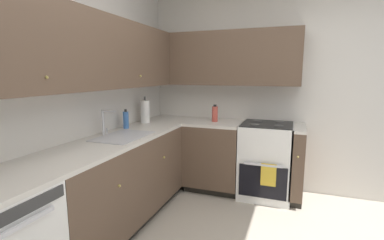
% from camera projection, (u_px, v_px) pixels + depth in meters
% --- Properties ---
extents(wall_back, '(4.02, 0.05, 2.68)m').
position_uv_depth(wall_back, '(52.00, 97.00, 2.35)').
color(wall_back, silver).
rests_on(wall_back, ground_plane).
extents(wall_right, '(0.05, 3.40, 2.68)m').
position_uv_depth(wall_right, '(274.00, 89.00, 3.62)').
color(wall_right, silver).
rests_on(wall_right, ground_plane).
extents(lower_cabinets_back, '(1.90, 0.62, 0.88)m').
position_uv_depth(lower_cabinets_back, '(118.00, 184.00, 2.77)').
color(lower_cabinets_back, brown).
rests_on(lower_cabinets_back, ground_plane).
extents(countertop_back, '(3.10, 0.60, 0.03)m').
position_uv_depth(countertop_back, '(116.00, 140.00, 2.69)').
color(countertop_back, beige).
rests_on(countertop_back, lower_cabinets_back).
extents(lower_cabinets_right, '(0.62, 1.45, 0.88)m').
position_uv_depth(lower_cabinets_right, '(228.00, 158.00, 3.65)').
color(lower_cabinets_right, brown).
rests_on(lower_cabinets_right, ground_plane).
extents(countertop_right, '(0.60, 1.45, 0.03)m').
position_uv_depth(countertop_right, '(229.00, 124.00, 3.57)').
color(countertop_right, beige).
rests_on(countertop_right, lower_cabinets_right).
extents(oven_range, '(0.68, 0.62, 1.07)m').
position_uv_depth(oven_range, '(266.00, 160.00, 3.49)').
color(oven_range, white).
rests_on(oven_range, ground_plane).
extents(upper_cabinets_back, '(2.78, 0.34, 0.68)m').
position_uv_depth(upper_cabinets_back, '(87.00, 52.00, 2.46)').
color(upper_cabinets_back, brown).
extents(upper_cabinets_right, '(0.32, 1.98, 0.68)m').
position_uv_depth(upper_cabinets_right, '(222.00, 59.00, 3.61)').
color(upper_cabinets_right, brown).
extents(sink, '(0.59, 0.40, 0.10)m').
position_uv_depth(sink, '(123.00, 141.00, 2.76)').
color(sink, '#B7B7BC').
rests_on(sink, countertop_back).
extents(faucet, '(0.07, 0.16, 0.26)m').
position_uv_depth(faucet, '(105.00, 120.00, 2.80)').
color(faucet, silver).
rests_on(faucet, countertop_back).
extents(soap_bottle, '(0.06, 0.06, 0.22)m').
position_uv_depth(soap_bottle, '(126.00, 120.00, 3.16)').
color(soap_bottle, '#3F72BF').
rests_on(soap_bottle, countertop_back).
extents(paper_towel_roll, '(0.11, 0.11, 0.34)m').
position_uv_depth(paper_towel_roll, '(145.00, 112.00, 3.52)').
color(paper_towel_roll, white).
rests_on(paper_towel_roll, countertop_back).
extents(oil_bottle, '(0.08, 0.08, 0.22)m').
position_uv_depth(oil_bottle, '(215.00, 114.00, 3.61)').
color(oil_bottle, '#BF4C3F').
rests_on(oil_bottle, countertop_right).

